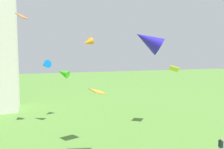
# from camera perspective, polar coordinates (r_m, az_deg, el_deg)

# --- Properties ---
(person_1) EXTENTS (0.38, 0.49, 1.64)m
(person_1) POSITION_cam_1_polar(r_m,az_deg,el_deg) (22.93, 26.82, -16.48)
(person_1) COLOR silver
(person_1) RESTS_ON ground_plane
(kite_flying_0) EXTENTS (2.00, 1.73, 1.44)m
(kite_flying_0) POSITION_cam_1_polar(r_m,az_deg,el_deg) (30.42, -6.47, 8.52)
(kite_flying_0) COLOR orange
(kite_flying_1) EXTENTS (1.34, 1.52, 0.56)m
(kite_flying_1) POSITION_cam_1_polar(r_m,az_deg,el_deg) (26.42, -22.77, 14.02)
(kite_flying_1) COLOR #BC652B
(kite_flying_4) EXTENTS (1.81, 2.12, 0.98)m
(kite_flying_4) POSITION_cam_1_polar(r_m,az_deg,el_deg) (29.24, 16.13, 1.47)
(kite_flying_4) COLOR gold
(kite_flying_5) EXTENTS (1.61, 1.94, 1.32)m
(kite_flying_5) POSITION_cam_1_polar(r_m,az_deg,el_deg) (30.07, -17.25, 2.49)
(kite_flying_5) COLOR blue
(kite_flying_6) EXTENTS (1.88, 1.74, 0.78)m
(kite_flying_6) POSITION_cam_1_polar(r_m,az_deg,el_deg) (22.11, -3.84, -4.54)
(kite_flying_6) COLOR orange
(kite_flying_7) EXTENTS (2.08, 1.96, 1.54)m
(kite_flying_7) POSITION_cam_1_polar(r_m,az_deg,el_deg) (29.59, -12.85, 0.45)
(kite_flying_7) COLOR green
(kite_flying_8) EXTENTS (2.96, 2.52, 2.34)m
(kite_flying_8) POSITION_cam_1_polar(r_m,az_deg,el_deg) (17.43, 9.55, 8.87)
(kite_flying_8) COLOR #2A1FB7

